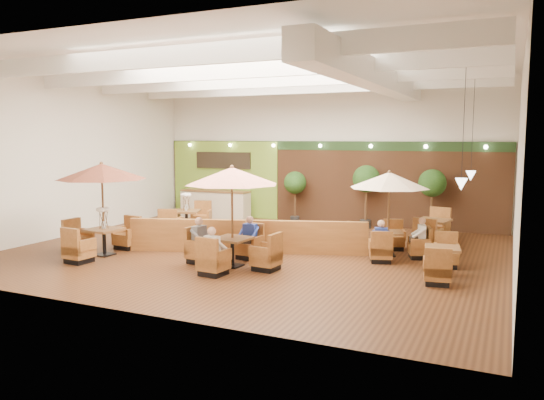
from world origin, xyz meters
The scene contains 17 objects.
room centered at (0.25, 1.22, 3.63)m, with size 14.04×14.00×5.52m.
service_counter centered at (-4.40, 5.10, 0.58)m, with size 3.00×0.75×1.18m.
booth_divider centered at (-0.14, -0.30, 0.49)m, with size 7.03×0.18×0.97m, color brown.
table_0 centered at (-3.79, -2.31, 1.92)m, with size 2.58×2.66×2.70m.
table_1 centered at (0.27, -1.94, 1.82)m, with size 2.64×2.64×2.67m.
table_2 centered at (3.71, 1.03, 1.69)m, with size 2.53×2.53×2.46m.
table_3 centered at (-3.65, 1.81, 0.50)m, with size 1.15×2.84×1.57m.
table_4 centered at (5.40, -0.61, 0.35)m, with size 0.94×2.50×0.91m.
table_5 centered at (4.69, 2.99, 0.40)m, with size 1.11×2.93×1.06m.
topiary_0 centered at (-0.88, 5.30, 1.53)m, with size 0.88×0.88×2.05m.
topiary_1 centered at (1.96, 5.30, 1.76)m, with size 1.01×1.01×2.36m.
topiary_2 centered at (4.32, 5.30, 1.69)m, with size 0.98×0.98×2.27m.
diner_0 centered at (0.27, -2.92, 0.74)m, with size 0.39×0.33×0.76m.
diner_1 centered at (0.27, -0.96, 0.74)m, with size 0.36×0.28×0.74m.
diner_2 centered at (-0.71, -1.94, 0.75)m, with size 0.35×0.41×0.78m.
diner_3 centered at (3.71, 0.14, 0.73)m, with size 0.38×0.34×0.71m.
diner_4 centered at (4.60, 1.03, 0.72)m, with size 0.34×0.38×0.71m.
Camera 1 is at (6.86, -13.94, 3.39)m, focal length 35.00 mm.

